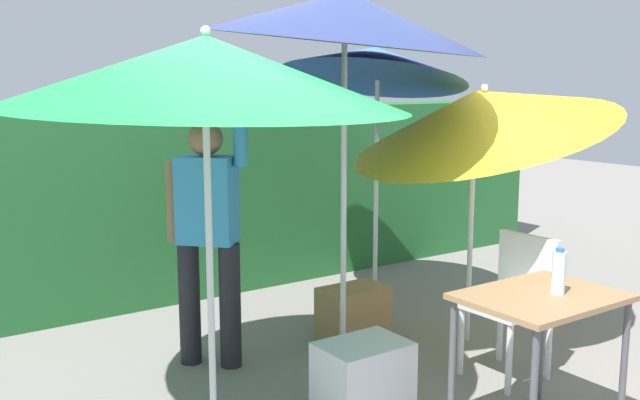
{
  "coord_description": "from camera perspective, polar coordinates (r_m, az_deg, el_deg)",
  "views": [
    {
      "loc": [
        -2.54,
        -3.36,
        1.85
      ],
      "look_at": [
        0.0,
        0.3,
        1.1
      ],
      "focal_mm": 40.03,
      "sensor_mm": 36.0,
      "label": 1
    }
  ],
  "objects": [
    {
      "name": "umbrella_navy",
      "position": [
        5.0,
        12.61,
        6.75
      ],
      "size": [
        1.86,
        1.84,
        2.06
      ],
      "color": "silver",
      "rests_on": "ground_plane"
    },
    {
      "name": "folding_table",
      "position": [
        3.87,
        17.22,
        -8.57
      ],
      "size": [
        0.8,
        0.6,
        0.77
      ],
      "color": "#4C4C51",
      "rests_on": "ground_plane"
    },
    {
      "name": "crate_cardboard",
      "position": [
        5.18,
        2.68,
        -9.07
      ],
      "size": [
        0.48,
        0.31,
        0.39
      ],
      "primitive_type": "cube",
      "color": "#9E7A4C",
      "rests_on": "ground_plane"
    },
    {
      "name": "bottle_water",
      "position": [
        3.84,
        18.54,
        -5.49
      ],
      "size": [
        0.07,
        0.07,
        0.24
      ],
      "color": "silver",
      "rests_on": "folding_table"
    },
    {
      "name": "chair_plastic",
      "position": [
        4.67,
        15.23,
        -7.45
      ],
      "size": [
        0.45,
        0.45,
        0.89
      ],
      "color": "silver",
      "rests_on": "ground_plane"
    },
    {
      "name": "umbrella_orange",
      "position": [
        4.5,
        2.08,
        14.33
      ],
      "size": [
        1.78,
        1.78,
        2.51
      ],
      "color": "silver",
      "rests_on": "ground_plane"
    },
    {
      "name": "umbrella_rainbow",
      "position": [
        5.66,
        4.38,
        10.79
      ],
      "size": [
        1.53,
        1.5,
        2.31
      ],
      "color": "silver",
      "rests_on": "ground_plane"
    },
    {
      "name": "person_vendor",
      "position": [
        4.61,
        -8.96,
        -2.01
      ],
      "size": [
        0.44,
        0.46,
        1.88
      ],
      "color": "black",
      "rests_on": "ground_plane"
    },
    {
      "name": "umbrella_yellow",
      "position": [
        3.6,
        -9.13,
        10.04
      ],
      "size": [
        2.04,
        2.05,
        2.11
      ],
      "color": "silver",
      "rests_on": "ground_plane"
    },
    {
      "name": "cooler_box",
      "position": [
        4.07,
        3.46,
        -14.17
      ],
      "size": [
        0.49,
        0.35,
        0.43
      ],
      "primitive_type": "cube",
      "color": "silver",
      "rests_on": "ground_plane"
    },
    {
      "name": "ground_plane",
      "position": [
        4.6,
        2.19,
        -14.15
      ],
      "size": [
        24.0,
        24.0,
        0.0
      ],
      "primitive_type": "plane",
      "color": "gray"
    },
    {
      "name": "hedge_row",
      "position": [
        6.36,
        -10.7,
        -0.06
      ],
      "size": [
        8.0,
        0.7,
        1.62
      ],
      "primitive_type": "cube",
      "color": "#23602D",
      "rests_on": "ground_plane"
    }
  ]
}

